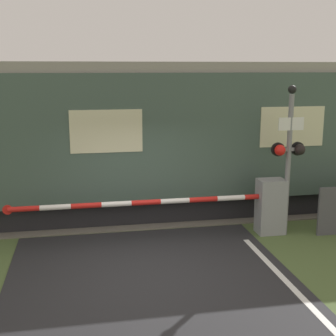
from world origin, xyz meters
The scene contains 5 objects.
ground_plane centered at (0.00, 0.00, 0.00)m, with size 80.00×80.00×0.00m, color #4C6033.
track_bed centered at (0.00, 3.67, 0.02)m, with size 36.00×3.20×0.13m.
train centered at (-0.58, 3.67, 1.95)m, with size 15.96×2.94×3.81m.
crossing_barrier centered at (2.51, 1.38, 0.67)m, with size 6.05×0.44×1.25m.
signal_post centered at (3.30, 1.23, 1.89)m, with size 0.76×0.26×3.32m.
Camera 1 is at (-1.14, -8.11, 3.69)m, focal length 50.00 mm.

